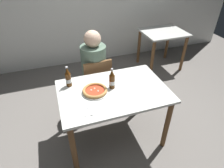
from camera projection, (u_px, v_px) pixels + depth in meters
ground_plane at (113, 135)px, 2.54m from camera, size 8.00×8.00×0.00m
dining_table_main at (113, 98)px, 2.18m from camera, size 1.20×0.80×0.75m
chair_behind_table at (96, 81)px, 2.72m from camera, size 0.43×0.43×0.85m
diner_seated at (94, 74)px, 2.70m from camera, size 0.34×0.34×1.21m
dining_table_background at (162, 39)px, 3.71m from camera, size 0.80×0.70×0.75m
pizza_margherita_near at (95, 91)px, 2.07m from camera, size 0.29×0.29×0.04m
beer_bottle_left at (112, 80)px, 2.09m from camera, size 0.07×0.07×0.25m
beer_bottle_center at (68, 78)px, 2.12m from camera, size 0.07×0.07×0.25m
napkin_with_cutlery at (86, 110)px, 1.85m from camera, size 0.18×0.19×0.01m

